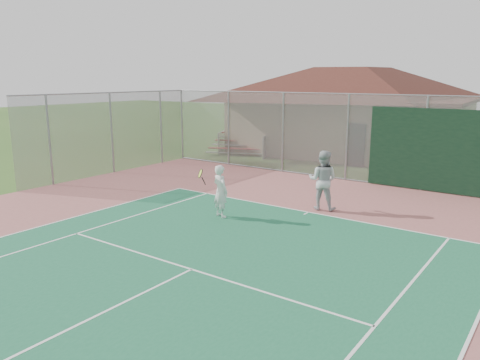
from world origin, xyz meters
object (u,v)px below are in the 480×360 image
bleachers (243,143)px  player_white_front (220,191)px  clubhouse (352,102)px  player_grey_back (323,181)px

bleachers → player_white_front: player_white_front is taller
clubhouse → player_white_front: 14.37m
bleachers → player_white_front: bearing=-82.7°
player_grey_back → player_white_front: bearing=38.0°
clubhouse → player_grey_back: clubhouse is taller
player_white_front → player_grey_back: player_grey_back is taller
player_white_front → player_grey_back: size_ratio=0.87×
bleachers → player_grey_back: bearing=-66.6°
player_white_front → clubhouse: bearing=-65.9°
bleachers → clubhouse: bearing=16.3°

